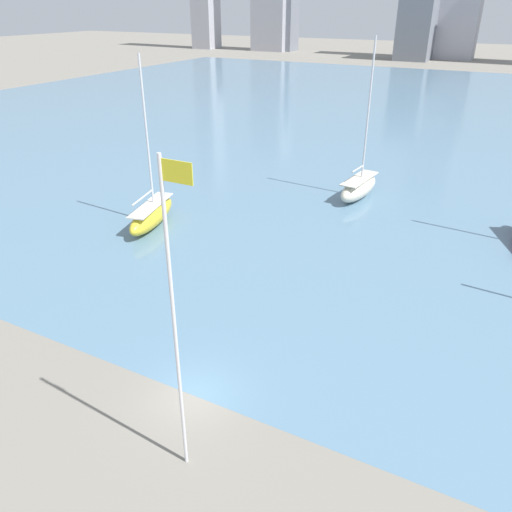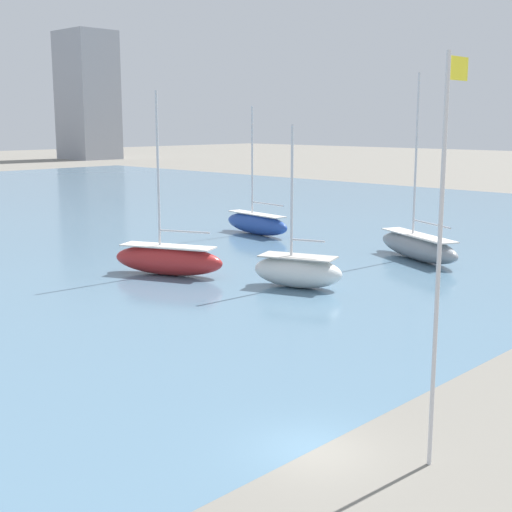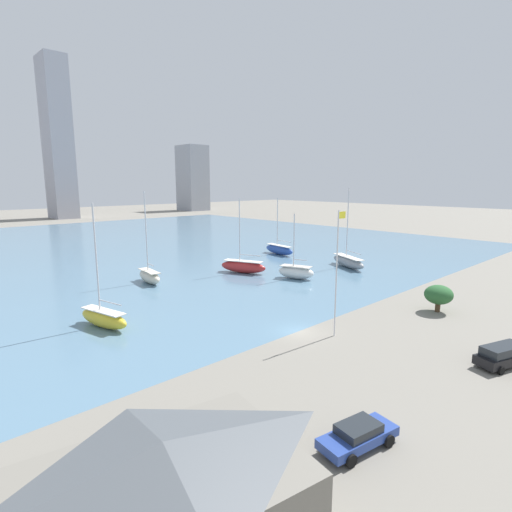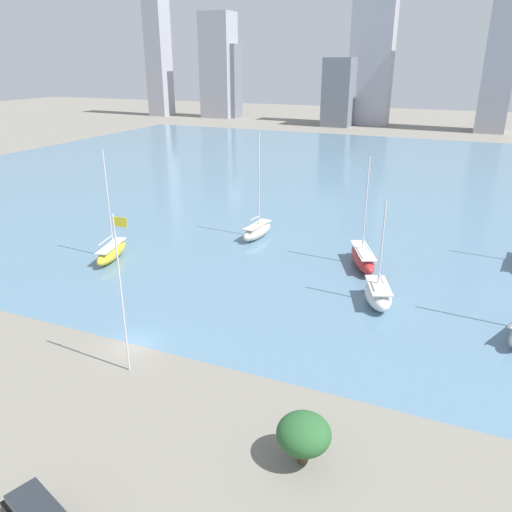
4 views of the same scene
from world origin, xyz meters
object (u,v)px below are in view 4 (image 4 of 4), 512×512
object	(u,v)px
flag_pole	(122,291)
sailboat_red	(363,258)
sailboat_white	(378,294)
sailboat_yellow	(112,252)
sailboat_cream	(257,230)

from	to	relation	value
flag_pole	sailboat_red	distance (m)	32.20
flag_pole	sailboat_white	size ratio (longest dim) A/B	1.21
sailboat_yellow	flag_pole	bearing A→B (deg)	-62.32
sailboat_white	flag_pole	bearing A→B (deg)	-149.39
sailboat_red	sailboat_cream	size ratio (longest dim) A/B	0.91
sailboat_red	sailboat_yellow	world-z (taller)	sailboat_yellow
flag_pole	sailboat_yellow	bearing A→B (deg)	131.44
flag_pole	sailboat_cream	xyz separation A→B (m)	(-3.25, 33.68, -5.91)
sailboat_white	sailboat_cream	bearing A→B (deg)	124.12
sailboat_yellow	sailboat_white	xyz separation A→B (m)	(32.83, 0.78, 0.05)
sailboat_cream	sailboat_yellow	bearing A→B (deg)	-126.09
flag_pole	sailboat_white	bearing A→B (deg)	50.66
sailboat_yellow	sailboat_white	distance (m)	32.84
sailboat_red	sailboat_yellow	size ratio (longest dim) A/B	0.96
sailboat_cream	sailboat_white	bearing A→B (deg)	-29.63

